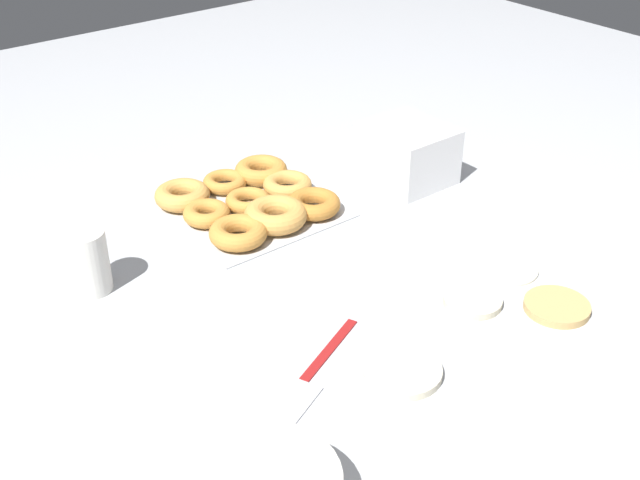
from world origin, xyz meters
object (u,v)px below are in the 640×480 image
Objects in this scene: pancake_3 at (508,268)px; pancake_1 at (472,301)px; pancake_2 at (402,371)px; container_stack at (407,154)px; pancake_0 at (557,307)px; donut_tray at (251,202)px; paper_cup at (87,261)px; spatula at (292,395)px.

pancake_1 is at bearing 13.50° from pancake_3.
pancake_2 is 0.68× the size of container_stack.
pancake_1 is at bearing -164.86° from pancake_2.
pancake_0 is 0.57m from donut_tray.
paper_cup is at bearing -61.58° from pancake_2.
pancake_0 is at bearing 172.71° from pancake_2.
pancake_0 and pancake_1 have the same top height.
pancake_2 is 0.37× the size of donut_tray.
pancake_2 is at bearing 15.14° from pancake_1.
pancake_2 is at bearing 79.29° from donut_tray.
spatula is (0.34, -0.01, -0.00)m from pancake_1.
pancake_3 is (-0.31, -0.08, -0.00)m from pancake_2.
donut_tray is at bearing -170.70° from paper_cup.
pancake_0 is at bearing 134.55° from pancake_1.
container_stack is 0.65m from spatula.
paper_cup is at bearing -99.33° from spatula.
donut_tray is at bearing -62.99° from pancake_3.
pancake_1 is at bearing 138.00° from paper_cup.
pancake_1 and pancake_2 have the same top height.
pancake_0 is 0.43m from spatula.
container_stack is 0.64m from paper_cup.
donut_tray is at bearing -77.36° from pancake_1.
spatula is (0.54, 0.36, -0.05)m from container_stack.
pancake_2 reaches higher than spatula.
pancake_2 is at bearing 46.11° from container_stack.
paper_cup is (0.24, -0.44, 0.05)m from pancake_2.
pancake_2 is 1.04× the size of paper_cup.
spatula is at bearing 2.80° from pancake_3.
pancake_2 is 0.58m from container_stack.
paper_cup reaches higher than donut_tray.
pancake_1 is 0.34m from spatula.
pancake_2 is 1.12× the size of pancake_3.
donut_tray is (0.19, -0.54, 0.01)m from pancake_0.
container_stack is at bearing -104.80° from pancake_0.
donut_tray reaches higher than pancake_2.
pancake_1 is 0.20m from pancake_2.
pancake_1 is 0.83× the size of pancake_2.
donut_tray reaches higher than pancake_1.
pancake_1 is 0.12m from pancake_3.
paper_cup is 0.39× the size of spatula.
pancake_1 is at bearing -45.45° from pancake_0.
pancake_3 is at bearing 74.51° from container_stack.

